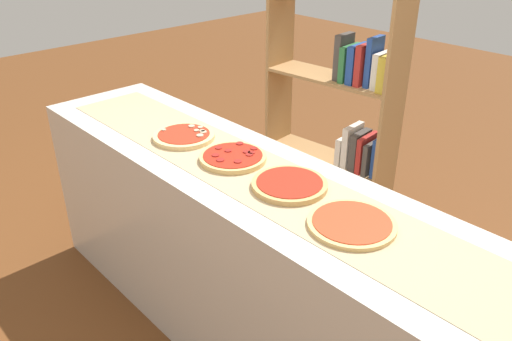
% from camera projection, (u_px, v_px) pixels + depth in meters
% --- Properties ---
extents(counter, '(2.62, 0.58, 0.90)m').
position_uv_depth(counter, '(256.00, 267.00, 2.23)').
color(counter, beige).
rests_on(counter, ground_plane).
extents(parchment_paper, '(2.36, 0.37, 0.00)m').
position_uv_depth(parchment_paper, '(256.00, 175.00, 2.02)').
color(parchment_paper, tan).
rests_on(parchment_paper, counter).
extents(pizza_mushroom_0, '(0.28, 0.28, 0.03)m').
position_uv_depth(pizza_mushroom_0, '(185.00, 136.00, 2.33)').
color(pizza_mushroom_0, '#E5C17F').
rests_on(pizza_mushroom_0, parchment_paper).
extents(pizza_pepperoni_1, '(0.28, 0.28, 0.03)m').
position_uv_depth(pizza_pepperoni_1, '(233.00, 157.00, 2.13)').
color(pizza_pepperoni_1, '#DBB26B').
rests_on(pizza_pepperoni_1, parchment_paper).
extents(pizza_plain_2, '(0.29, 0.29, 0.02)m').
position_uv_depth(pizza_plain_2, '(289.00, 185.00, 1.92)').
color(pizza_plain_2, tan).
rests_on(pizza_plain_2, parchment_paper).
extents(pizza_plain_3, '(0.30, 0.30, 0.02)m').
position_uv_depth(pizza_plain_3, '(352.00, 224.00, 1.70)').
color(pizza_plain_3, '#DBB26B').
rests_on(pizza_plain_3, parchment_paper).
extents(bookshelf, '(0.80, 0.30, 1.49)m').
position_uv_depth(bookshelf, '(344.00, 124.00, 2.89)').
color(bookshelf, '#A87A47').
rests_on(bookshelf, ground_plane).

